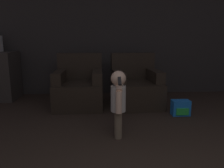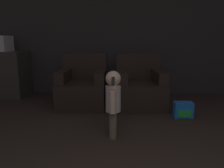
% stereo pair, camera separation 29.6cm
% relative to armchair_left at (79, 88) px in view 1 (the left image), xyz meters
% --- Properties ---
extents(wall_back, '(8.40, 0.05, 2.60)m').
position_rel_armchair_left_xyz_m(wall_back, '(0.90, 0.92, 0.98)').
color(wall_back, '#33302D').
rests_on(wall_back, ground_plane).
extents(armchair_left, '(0.81, 0.85, 0.92)m').
position_rel_armchair_left_xyz_m(armchair_left, '(0.00, 0.00, 0.00)').
color(armchair_left, black).
rests_on(armchair_left, ground_plane).
extents(armchair_right, '(0.86, 0.90, 0.92)m').
position_rel_armchair_left_xyz_m(armchair_right, '(1.00, -0.00, 0.00)').
color(armchair_right, black).
rests_on(armchair_right, ground_plane).
extents(person_toddler, '(0.18, 0.32, 0.81)m').
position_rel_armchair_left_xyz_m(person_toddler, '(0.58, -1.31, 0.16)').
color(person_toddler, brown).
rests_on(person_toddler, ground_plane).
extents(toy_backpack, '(0.27, 0.18, 0.24)m').
position_rel_armchair_left_xyz_m(toy_backpack, '(1.62, -0.61, -0.20)').
color(toy_backpack, blue).
rests_on(toy_backpack, ground_plane).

